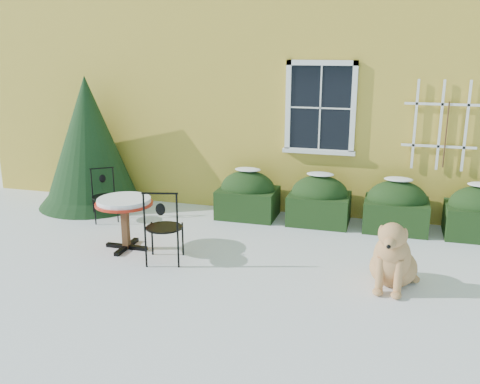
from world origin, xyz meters
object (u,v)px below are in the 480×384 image
(patio_chair_near, at_px, (163,226))
(patio_chair_far, at_px, (104,195))
(bistro_table, at_px, (124,207))
(evergreen_shrub, at_px, (90,154))
(dog, at_px, (393,260))

(patio_chair_near, height_order, patio_chair_far, patio_chair_near)
(bistro_table, relative_size, patio_chair_near, 0.79)
(evergreen_shrub, relative_size, dog, 2.36)
(evergreen_shrub, height_order, bistro_table, evergreen_shrub)
(bistro_table, distance_m, dog, 3.97)
(patio_chair_near, relative_size, dog, 1.04)
(evergreen_shrub, bearing_deg, patio_chair_far, -47.77)
(patio_chair_near, bearing_deg, bistro_table, -36.88)
(evergreen_shrub, height_order, dog, evergreen_shrub)
(evergreen_shrub, relative_size, bistro_table, 2.86)
(evergreen_shrub, height_order, patio_chair_far, evergreen_shrub)
(evergreen_shrub, xyz_separation_m, patio_chair_near, (2.55, -2.32, -0.45))
(patio_chair_near, bearing_deg, dog, 166.53)
(evergreen_shrub, distance_m, dog, 6.18)
(patio_chair_near, relative_size, patio_chair_far, 1.19)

